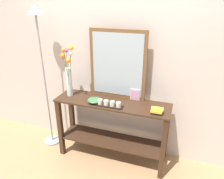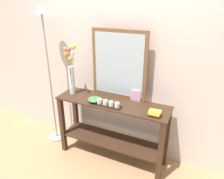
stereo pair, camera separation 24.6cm
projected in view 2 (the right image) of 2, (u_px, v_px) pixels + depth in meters
ground_plane at (112, 157)px, 2.85m from camera, size 7.00×6.00×0.02m
wall_back at (123, 52)px, 2.57m from camera, size 6.40×0.08×2.70m
console_table at (112, 124)px, 2.65m from camera, size 1.38×0.38×0.81m
mirror_leaning at (119, 65)px, 2.49m from camera, size 0.69×0.03×0.82m
tall_vase_left at (71, 71)px, 2.62m from camera, size 0.21×0.18×0.65m
candle_tray at (108, 104)px, 2.42m from camera, size 0.32×0.09×0.07m
picture_frame_small at (136, 96)px, 2.52m from camera, size 0.12×0.01×0.14m
decorative_bowl at (95, 99)px, 2.52m from camera, size 0.16×0.16×0.06m
book_stack at (154, 113)px, 2.21m from camera, size 0.13×0.09×0.06m
floor_lamp at (47, 56)px, 2.74m from camera, size 0.24×0.24×1.88m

